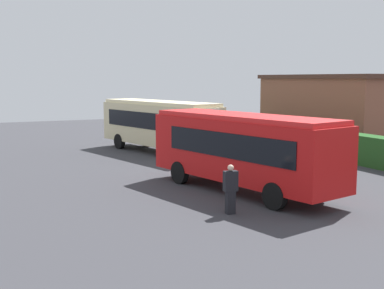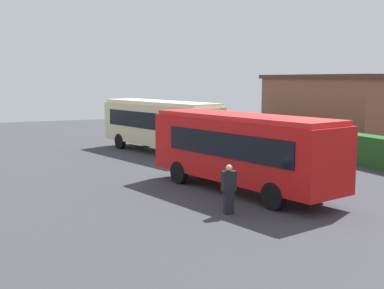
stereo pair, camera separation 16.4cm
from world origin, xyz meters
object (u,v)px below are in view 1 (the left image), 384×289
Objects in this scene: person_center at (230,188)px; bus_red at (243,147)px; person_left at (291,157)px; traffic_cone at (155,134)px; bus_cream at (159,123)px.

bus_red is at bearing -31.84° from person_center.
person_left is 17.86m from traffic_cone.
bus_cream is 10.38m from person_left.
bus_cream reaches higher than traffic_cone.
bus_red reaches higher than person_left.
bus_cream reaches higher than person_center.
person_center is at bearing -14.42° from traffic_cone.
person_center reaches higher than traffic_cone.
traffic_cone is at bearing -9.02° from person_center.
person_left reaches higher than person_center.
bus_red is 3.64m from person_center.
bus_red is 4.10m from person_left.
bus_cream is at bearing -116.92° from person_left.
person_left reaches higher than traffic_cone.
bus_cream is at bearing -16.94° from bus_red.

